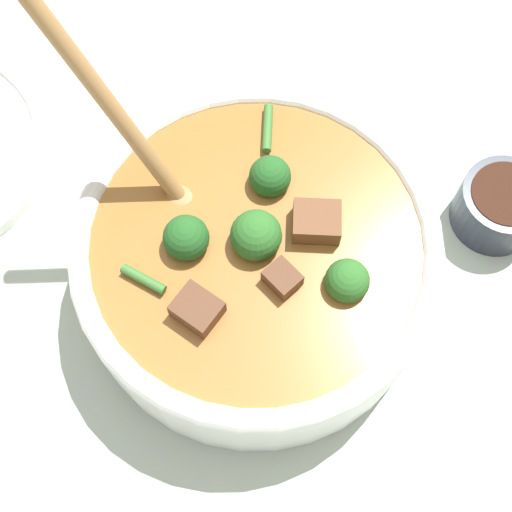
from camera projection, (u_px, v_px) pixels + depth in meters
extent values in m
plane|color=#ADBCAD|center=(256.00, 283.00, 0.58)|extent=(4.00, 4.00, 0.00)
cylinder|color=white|center=(256.00, 264.00, 0.54)|extent=(0.27, 0.27, 0.08)
torus|color=white|center=(256.00, 243.00, 0.51)|extent=(0.27, 0.27, 0.02)
cylinder|color=#9E662D|center=(256.00, 255.00, 0.53)|extent=(0.24, 0.24, 0.05)
sphere|color=#235B23|center=(186.00, 238.00, 0.49)|extent=(0.03, 0.03, 0.03)
cylinder|color=#6B9956|center=(189.00, 252.00, 0.52)|extent=(0.01, 0.01, 0.01)
sphere|color=#2D6B28|center=(252.00, 233.00, 0.49)|extent=(0.04, 0.04, 0.04)
cylinder|color=#6B9956|center=(252.00, 249.00, 0.52)|extent=(0.01, 0.01, 0.02)
sphere|color=#2D6B28|center=(350.00, 275.00, 0.49)|extent=(0.03, 0.03, 0.03)
cylinder|color=#6B9956|center=(346.00, 287.00, 0.51)|extent=(0.01, 0.01, 0.01)
sphere|color=#235B23|center=(270.00, 177.00, 0.51)|extent=(0.03, 0.03, 0.03)
cylinder|color=#6B9956|center=(269.00, 191.00, 0.54)|extent=(0.01, 0.01, 0.01)
cube|color=brown|center=(282.00, 279.00, 0.49)|extent=(0.03, 0.03, 0.02)
cube|color=brown|center=(198.00, 311.00, 0.48)|extent=(0.03, 0.03, 0.02)
cube|color=brown|center=(316.00, 224.00, 0.50)|extent=(0.04, 0.04, 0.03)
cylinder|color=#3D7533|center=(268.00, 128.00, 0.54)|extent=(0.02, 0.04, 0.01)
cylinder|color=#3D7533|center=(143.00, 279.00, 0.49)|extent=(0.03, 0.01, 0.01)
ellipsoid|color=#A87A47|center=(180.00, 198.00, 0.52)|extent=(0.04, 0.03, 0.01)
cylinder|color=#A87A47|center=(110.00, 105.00, 0.46)|extent=(0.11, 0.02, 0.16)
cylinder|color=#232833|center=(499.00, 207.00, 0.58)|extent=(0.07, 0.07, 0.04)
cylinder|color=#381E14|center=(505.00, 198.00, 0.57)|extent=(0.06, 0.06, 0.02)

